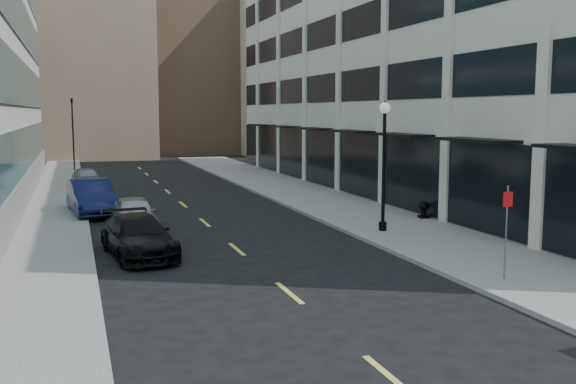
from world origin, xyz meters
TOP-DOWN VIEW (x-y plane):
  - sidewalk_right at (7.50, 20.00)m, footprint 5.00×80.00m
  - sidewalk_left at (-6.50, 20.00)m, footprint 3.00×80.00m
  - building_right at (16.94, 26.99)m, footprint 15.30×46.50m
  - skyline_tan_near at (-4.00, 68.00)m, footprint 14.00×18.00m
  - skyline_brown at (8.00, 72.00)m, footprint 12.00×16.00m
  - skyline_stone at (18.00, 66.00)m, footprint 10.00×14.00m
  - road_centerline at (0.00, 17.00)m, footprint 0.15×68.20m
  - traffic_signal at (-5.50, 48.00)m, footprint 0.66×0.66m
  - car_black_pickup at (-3.51, 14.00)m, footprint 2.60×5.08m
  - car_silver_sedan at (-3.20, 18.92)m, footprint 1.80×4.31m
  - car_blue_sedan at (-4.80, 24.02)m, footprint 2.39×5.40m
  - car_grey_sedan at (-4.80, 35.00)m, footprint 2.07×4.28m
  - lamppost at (6.40, 14.96)m, footprint 0.44×0.44m
  - sign_post at (6.26, 6.90)m, footprint 0.32×0.07m
  - urn_planter at (9.60, 17.18)m, footprint 0.55×0.55m

SIDE VIEW (x-z plane):
  - road_centerline at x=0.00m, z-range 0.00..0.01m
  - sidewalk_right at x=7.50m, z-range 0.00..0.15m
  - sidewalk_left at x=-6.50m, z-range 0.00..0.15m
  - urn_planter at x=9.60m, z-range 0.23..1.00m
  - car_grey_sedan at x=-4.80m, z-range 0.00..1.41m
  - car_black_pickup at x=-3.51m, z-range 0.00..1.41m
  - car_silver_sedan at x=-3.20m, z-range 0.00..1.46m
  - car_blue_sedan at x=-4.80m, z-range 0.00..1.72m
  - sign_post at x=6.26m, z-range 0.51..3.26m
  - lamppost at x=6.40m, z-range 0.61..5.95m
  - traffic_signal at x=-5.50m, z-range 2.23..9.21m
  - building_right at x=16.94m, z-range -0.13..18.12m
  - skyline_stone at x=18.00m, z-range 0.00..20.00m
  - skyline_tan_near at x=-4.00m, z-range 0.00..28.00m
  - skyline_brown at x=8.00m, z-range 0.00..34.00m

